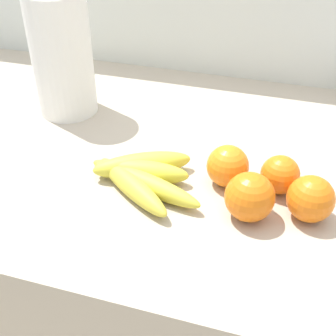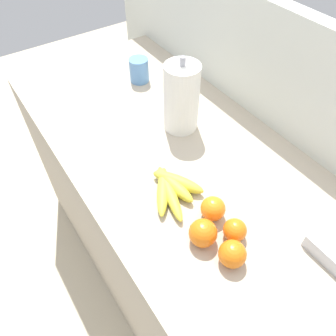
% 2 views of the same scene
% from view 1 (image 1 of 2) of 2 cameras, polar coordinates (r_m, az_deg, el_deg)
% --- Properties ---
extents(counter, '(1.94, 0.71, 0.90)m').
position_cam_1_polar(counter, '(1.15, 2.16, -16.87)').
color(counter, '#ADA08C').
rests_on(counter, ground).
extents(wall_back, '(2.34, 0.06, 1.30)m').
position_cam_1_polar(wall_back, '(1.29, 6.76, 1.94)').
color(wall_back, silver).
rests_on(wall_back, ground).
extents(banana_bunch, '(0.22, 0.18, 0.04)m').
position_cam_1_polar(banana_bunch, '(0.75, -3.55, -0.91)').
color(banana_bunch, gold).
rests_on(banana_bunch, counter).
extents(orange_front, '(0.06, 0.06, 0.06)m').
position_cam_1_polar(orange_front, '(0.75, 13.98, -0.81)').
color(orange_front, orange).
rests_on(orange_front, counter).
extents(orange_back_right, '(0.08, 0.08, 0.08)m').
position_cam_1_polar(orange_back_right, '(0.69, 10.28, -3.62)').
color(orange_back_right, orange).
rests_on(orange_back_right, counter).
extents(orange_back_left, '(0.07, 0.07, 0.07)m').
position_cam_1_polar(orange_back_left, '(0.75, 7.56, 0.25)').
color(orange_back_left, orange).
rests_on(orange_back_left, counter).
extents(orange_far_right, '(0.07, 0.07, 0.07)m').
position_cam_1_polar(orange_far_right, '(0.71, 17.58, -3.73)').
color(orange_far_right, orange).
rests_on(orange_far_right, counter).
extents(paper_towel_roll, '(0.12, 0.12, 0.28)m').
position_cam_1_polar(paper_towel_roll, '(0.95, -13.28, 13.71)').
color(paper_towel_roll, white).
rests_on(paper_towel_roll, counter).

